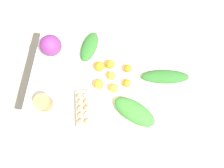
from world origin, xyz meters
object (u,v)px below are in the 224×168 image
(egg_carton, at_px, (84,109))
(greens_bunch_dandelion, at_px, (165,77))
(greens_bunch_kale, at_px, (90,47))
(orange_5, at_px, (127,83))
(cabbage_purple, at_px, (51,45))
(orange_1, at_px, (99,84))
(orange_2, at_px, (112,76))
(orange_3, at_px, (110,64))
(orange_6, at_px, (100,66))
(orange_4, at_px, (114,88))
(greens_bunch_beet_tops, at_px, (135,112))
(orange_0, at_px, (128,68))
(paper_bag, at_px, (44,103))

(egg_carton, xyz_separation_m, greens_bunch_dandelion, (0.60, 0.34, -0.01))
(greens_bunch_kale, xyz_separation_m, orange_5, (0.34, -0.27, 0.00))
(cabbage_purple, xyz_separation_m, orange_1, (0.43, -0.26, -0.05))
(egg_carton, distance_m, orange_2, 0.34)
(orange_3, bearing_deg, orange_6, -159.28)
(cabbage_purple, height_order, orange_6, cabbage_purple)
(orange_2, distance_m, orange_4, 0.10)
(orange_3, bearing_deg, orange_5, -42.88)
(greens_bunch_beet_tops, bearing_deg, orange_6, 133.83)
(orange_2, bearing_deg, greens_bunch_kale, 133.51)
(orange_0, xyz_separation_m, orange_3, (-0.14, 0.02, 0.00))
(greens_bunch_beet_tops, relative_size, orange_5, 5.21)
(egg_carton, xyz_separation_m, greens_bunch_beet_tops, (0.38, 0.03, 0.00))
(orange_1, xyz_separation_m, orange_2, (0.09, 0.08, -0.00))
(greens_bunch_dandelion, distance_m, orange_5, 0.31)
(orange_3, xyz_separation_m, orange_6, (-0.08, -0.03, 0.00))
(cabbage_purple, height_order, orange_1, cabbage_purple)
(cabbage_purple, distance_m, greens_bunch_beet_tops, 0.85)
(orange_1, relative_size, orange_2, 1.14)
(greens_bunch_kale, height_order, greens_bunch_dandelion, greens_bunch_dandelion)
(orange_3, height_order, orange_4, orange_3)
(greens_bunch_dandelion, height_order, orange_6, orange_6)
(orange_1, bearing_deg, orange_0, 37.76)
(cabbage_purple, relative_size, orange_2, 2.45)
(greens_bunch_kale, relative_size, orange_1, 3.41)
(greens_bunch_dandelion, distance_m, orange_1, 0.53)
(greens_bunch_dandelion, relative_size, orange_0, 5.65)
(orange_4, bearing_deg, greens_bunch_kale, 126.93)
(orange_1, xyz_separation_m, orange_6, (-0.01, 0.15, 0.00))
(orange_1, relative_size, orange_4, 1.11)
(orange_4, bearing_deg, greens_bunch_dandelion, 20.72)
(orange_6, bearing_deg, orange_3, 20.72)
(orange_1, bearing_deg, greens_bunch_beet_tops, -31.00)
(orange_5, bearing_deg, orange_6, 155.04)
(egg_carton, height_order, orange_5, egg_carton)
(orange_1, relative_size, orange_5, 1.23)
(greens_bunch_beet_tops, bearing_deg, orange_2, 128.44)
(cabbage_purple, height_order, greens_bunch_dandelion, cabbage_purple)
(orange_3, distance_m, orange_5, 0.20)
(paper_bag, bearing_deg, orange_3, 40.07)
(orange_4, bearing_deg, orange_6, 129.56)
(orange_6, bearing_deg, orange_4, -50.44)
(greens_bunch_beet_tops, distance_m, orange_4, 0.25)
(cabbage_purple, height_order, orange_0, cabbage_purple)
(orange_0, distance_m, orange_1, 0.27)
(egg_carton, relative_size, paper_bag, 2.44)
(egg_carton, relative_size, orange_2, 4.27)
(orange_3, bearing_deg, paper_bag, -139.93)
(egg_carton, xyz_separation_m, paper_bag, (-0.31, 0.00, 0.02))
(paper_bag, height_order, orange_1, paper_bag)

